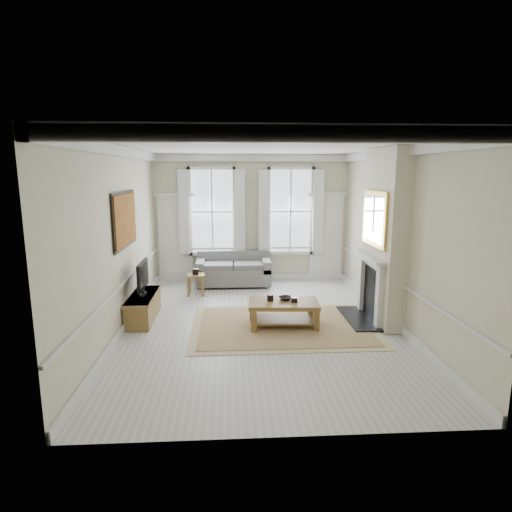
{
  "coord_description": "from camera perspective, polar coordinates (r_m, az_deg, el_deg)",
  "views": [
    {
      "loc": [
        -0.57,
        -7.9,
        2.92
      ],
      "look_at": [
        -0.05,
        0.65,
        1.25
      ],
      "focal_mm": 30.0,
      "sensor_mm": 36.0,
      "label": 1
    }
  ],
  "objects": [
    {
      "name": "floor",
      "position": [
        8.44,
        0.64,
        -9.2
      ],
      "size": [
        7.2,
        7.2,
        0.0
      ],
      "primitive_type": "plane",
      "color": "#B7B5AD",
      "rests_on": "ground"
    },
    {
      "name": "ceiling",
      "position": [
        7.93,
        0.69,
        14.51
      ],
      "size": [
        7.2,
        7.2,
        0.0
      ],
      "primitive_type": "plane",
      "rotation": [
        3.14,
        0.0,
        0.0
      ],
      "color": "white",
      "rests_on": "back_wall"
    },
    {
      "name": "back_wall",
      "position": [
        11.58,
        -0.62,
        4.99
      ],
      "size": [
        5.2,
        0.0,
        5.2
      ],
      "primitive_type": "plane",
      "rotation": [
        1.57,
        0.0,
        0.0
      ],
      "color": "beige",
      "rests_on": "floor"
    },
    {
      "name": "left_wall",
      "position": [
        8.24,
        -17.68,
        2.01
      ],
      "size": [
        0.0,
        7.2,
        7.2
      ],
      "primitive_type": "plane",
      "rotation": [
        1.57,
        0.0,
        1.57
      ],
      "color": "beige",
      "rests_on": "floor"
    },
    {
      "name": "right_wall",
      "position": [
        8.6,
        18.24,
        2.32
      ],
      "size": [
        0.0,
        7.2,
        7.2
      ],
      "primitive_type": "plane",
      "rotation": [
        1.57,
        0.0,
        -1.57
      ],
      "color": "beige",
      "rests_on": "floor"
    },
    {
      "name": "window_left",
      "position": [
        11.5,
        -5.87,
        5.9
      ],
      "size": [
        1.26,
        0.2,
        2.2
      ],
      "primitive_type": null,
      "color": "#B2BCC6",
      "rests_on": "back_wall"
    },
    {
      "name": "window_right",
      "position": [
        11.61,
        4.6,
        5.97
      ],
      "size": [
        1.26,
        0.2,
        2.2
      ],
      "primitive_type": null,
      "color": "#B2BCC6",
      "rests_on": "back_wall"
    },
    {
      "name": "door_left",
      "position": [
        11.69,
        -10.7,
        2.14
      ],
      "size": [
        0.9,
        0.08,
        2.3
      ],
      "primitive_type": "cube",
      "color": "silver",
      "rests_on": "floor"
    },
    {
      "name": "door_right",
      "position": [
        11.89,
        9.33,
        2.33
      ],
      "size": [
        0.9,
        0.08,
        2.3
      ],
      "primitive_type": "cube",
      "color": "silver",
      "rests_on": "floor"
    },
    {
      "name": "painting",
      "position": [
        8.48,
        -17.07,
        4.67
      ],
      "size": [
        0.05,
        1.66,
        1.06
      ],
      "primitive_type": "cube",
      "color": "#A46B1C",
      "rests_on": "left_wall"
    },
    {
      "name": "chimney_breast",
      "position": [
        8.72,
        16.69,
        2.53
      ],
      "size": [
        0.35,
        1.7,
        3.38
      ],
      "primitive_type": "cube",
      "color": "beige",
      "rests_on": "floor"
    },
    {
      "name": "hearth",
      "position": [
        8.98,
        13.52,
        -8.1
      ],
      "size": [
        0.55,
        1.5,
        0.05
      ],
      "primitive_type": "cube",
      "color": "black",
      "rests_on": "floor"
    },
    {
      "name": "fireplace",
      "position": [
        8.83,
        14.96,
        -3.68
      ],
      "size": [
        0.21,
        1.45,
        1.33
      ],
      "color": "silver",
      "rests_on": "floor"
    },
    {
      "name": "mirror",
      "position": [
        8.6,
        15.47,
        4.84
      ],
      "size": [
        0.06,
        1.26,
        1.06
      ],
      "primitive_type": "cube",
      "color": "gold",
      "rests_on": "chimney_breast"
    },
    {
      "name": "sofa",
      "position": [
        11.3,
        -3.02,
        -2.04
      ],
      "size": [
        1.92,
        0.93,
        0.88
      ],
      "color": "#5A5A58",
      "rests_on": "floor"
    },
    {
      "name": "side_table",
      "position": [
        10.46,
        -8.03,
        -2.99
      ],
      "size": [
        0.48,
        0.48,
        0.51
      ],
      "rotation": [
        0.0,
        0.0,
        0.18
      ],
      "color": "brown",
      "rests_on": "floor"
    },
    {
      "name": "rug",
      "position": [
        8.4,
        3.64,
        -9.23
      ],
      "size": [
        3.5,
        2.6,
        0.02
      ],
      "primitive_type": "cube",
      "color": "#9C8250",
      "rests_on": "floor"
    },
    {
      "name": "coffee_table",
      "position": [
        8.27,
        3.68,
        -6.6
      ],
      "size": [
        1.37,
        0.86,
        0.5
      ],
      "rotation": [
        0.0,
        0.0,
        -0.06
      ],
      "color": "brown",
      "rests_on": "rug"
    },
    {
      "name": "ceramic_pot_a",
      "position": [
        8.25,
        1.92,
        -5.57
      ],
      "size": [
        0.13,
        0.13,
        0.13
      ],
      "primitive_type": "cylinder",
      "color": "black",
      "rests_on": "coffee_table"
    },
    {
      "name": "ceramic_pot_b",
      "position": [
        8.21,
        5.12,
        -5.81
      ],
      "size": [
        0.13,
        0.13,
        0.09
      ],
      "primitive_type": "cylinder",
      "color": "black",
      "rests_on": "coffee_table"
    },
    {
      "name": "bowl",
      "position": [
        8.34,
        3.95,
        -5.64
      ],
      "size": [
        0.33,
        0.33,
        0.06
      ],
      "primitive_type": "imported",
      "rotation": [
        0.0,
        0.0,
        0.4
      ],
      "color": "black",
      "rests_on": "coffee_table"
    },
    {
      "name": "tv_stand",
      "position": [
        8.96,
        -14.79,
        -6.62
      ],
      "size": [
        0.47,
        1.45,
        0.52
      ],
      "primitive_type": "cube",
      "color": "brown",
      "rests_on": "floor"
    },
    {
      "name": "tv",
      "position": [
        8.78,
        -14.85,
        -2.54
      ],
      "size": [
        0.08,
        0.9,
        0.68
      ],
      "color": "black",
      "rests_on": "tv_stand"
    }
  ]
}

